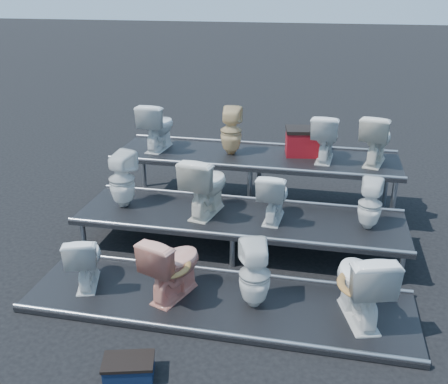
% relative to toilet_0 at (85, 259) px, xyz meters
% --- Properties ---
extents(ground, '(80.00, 80.00, 0.00)m').
position_rel_toilet_0_xyz_m(ground, '(1.53, 1.30, -0.39)').
color(ground, black).
rests_on(ground, ground).
extents(tier_front, '(4.20, 1.20, 0.06)m').
position_rel_toilet_0_xyz_m(tier_front, '(1.53, 0.00, -0.36)').
color(tier_front, black).
rests_on(tier_front, ground).
extents(tier_mid, '(4.20, 1.20, 0.46)m').
position_rel_toilet_0_xyz_m(tier_mid, '(1.53, 1.30, -0.16)').
color(tier_mid, black).
rests_on(tier_mid, ground).
extents(tier_back, '(4.20, 1.20, 0.86)m').
position_rel_toilet_0_xyz_m(tier_back, '(1.53, 2.60, 0.04)').
color(tier_back, black).
rests_on(tier_back, ground).
extents(toilet_0, '(0.54, 0.72, 0.65)m').
position_rel_toilet_0_xyz_m(toilet_0, '(0.00, 0.00, 0.00)').
color(toilet_0, white).
rests_on(toilet_0, tier_front).
extents(toilet_1, '(0.65, 0.84, 0.75)m').
position_rel_toilet_0_xyz_m(toilet_1, '(1.03, 0.00, 0.05)').
color(toilet_1, '#E89680').
rests_on(toilet_1, tier_front).
extents(toilet_2, '(0.42, 0.43, 0.74)m').
position_rel_toilet_0_xyz_m(toilet_2, '(1.93, 0.00, 0.04)').
color(toilet_2, white).
rests_on(toilet_2, tier_front).
extents(toilet_3, '(0.68, 0.91, 0.83)m').
position_rel_toilet_0_xyz_m(toilet_3, '(3.00, 0.00, 0.09)').
color(toilet_3, white).
rests_on(toilet_3, tier_front).
extents(toilet_4, '(0.42, 0.43, 0.76)m').
position_rel_toilet_0_xyz_m(toilet_4, '(-0.06, 1.30, 0.45)').
color(toilet_4, white).
rests_on(toilet_4, tier_mid).
extents(toilet_5, '(0.59, 0.85, 0.79)m').
position_rel_toilet_0_xyz_m(toilet_5, '(1.08, 1.30, 0.47)').
color(toilet_5, white).
rests_on(toilet_5, tier_mid).
extents(toilet_6, '(0.40, 0.66, 0.65)m').
position_rel_toilet_0_xyz_m(toilet_6, '(1.96, 1.30, 0.40)').
color(toilet_6, white).
rests_on(toilet_6, tier_mid).
extents(toilet_7, '(0.32, 0.33, 0.63)m').
position_rel_toilet_0_xyz_m(toilet_7, '(3.13, 1.30, 0.39)').
color(toilet_7, white).
rests_on(toilet_7, tier_mid).
extents(toilet_8, '(0.47, 0.75, 0.73)m').
position_rel_toilet_0_xyz_m(toilet_8, '(0.01, 2.60, 0.84)').
color(toilet_8, white).
rests_on(toilet_8, tier_back).
extents(toilet_9, '(0.33, 0.33, 0.70)m').
position_rel_toilet_0_xyz_m(toilet_9, '(1.16, 2.60, 0.83)').
color(toilet_9, '#DEBF86').
rests_on(toilet_9, tier_back).
extents(toilet_10, '(0.44, 0.70, 0.69)m').
position_rel_toilet_0_xyz_m(toilet_10, '(2.53, 2.60, 0.82)').
color(toilet_10, white).
rests_on(toilet_10, tier_back).
extents(toilet_11, '(0.56, 0.78, 0.72)m').
position_rel_toilet_0_xyz_m(toilet_11, '(3.24, 2.60, 0.83)').
color(toilet_11, white).
rests_on(toilet_11, tier_back).
extents(red_crate, '(0.55, 0.47, 0.36)m').
position_rel_toilet_0_xyz_m(red_crate, '(2.21, 2.78, 0.65)').
color(red_crate, maroon).
rests_on(red_crate, tier_back).
extents(step_stool, '(0.49, 0.36, 0.16)m').
position_rel_toilet_0_xyz_m(step_stool, '(0.99, -1.22, -0.31)').
color(step_stool, '#0E1B35').
rests_on(step_stool, ground).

